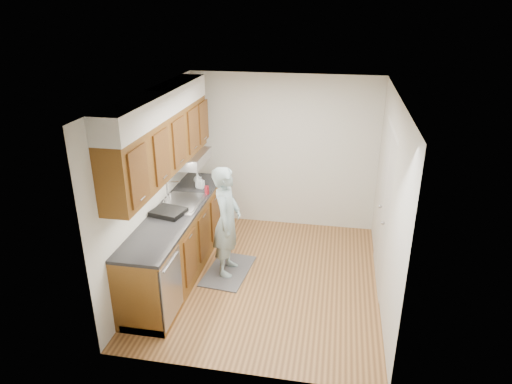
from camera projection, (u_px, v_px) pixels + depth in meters
floor at (265, 278)px, 6.23m from camera, size 3.50×3.50×0.00m
ceiling at (267, 94)px, 5.26m from camera, size 3.50×3.50×0.00m
wall_left at (153, 186)px, 5.99m from camera, size 0.02×3.50×2.50m
wall_right at (388, 203)px, 5.49m from camera, size 0.02×3.50×2.50m
wall_back at (283, 152)px, 7.33m from camera, size 3.00×0.02×2.50m
counter at (179, 239)px, 6.24m from camera, size 0.64×2.80×1.30m
upper_cabinets at (163, 134)px, 5.74m from camera, size 0.47×2.80×1.21m
closet_door at (384, 209)px, 5.85m from camera, size 0.02×1.22×2.05m
floor_mat at (228, 271)px, 6.38m from camera, size 0.64×0.98×0.02m
person at (227, 214)px, 6.04m from camera, size 0.41×0.62×1.74m
soap_bottle_a at (198, 180)px, 6.72m from camera, size 0.10×0.10×0.24m
soap_bottle_b at (201, 183)px, 6.71m from camera, size 0.10×0.10×0.18m
soap_bottle_c at (197, 178)px, 6.92m from camera, size 0.17×0.17×0.16m
soda_can at (207, 190)px, 6.52m from camera, size 0.07×0.07×0.12m
steel_can at (201, 183)px, 6.77m from camera, size 0.09×0.09×0.12m
dish_rack at (168, 212)px, 5.90m from camera, size 0.47×0.42×0.06m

